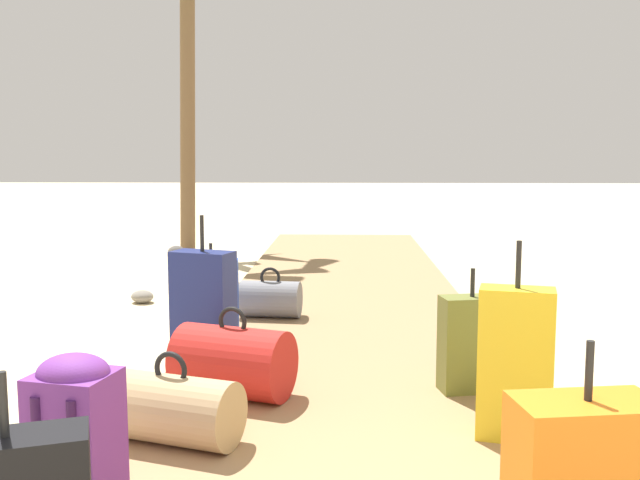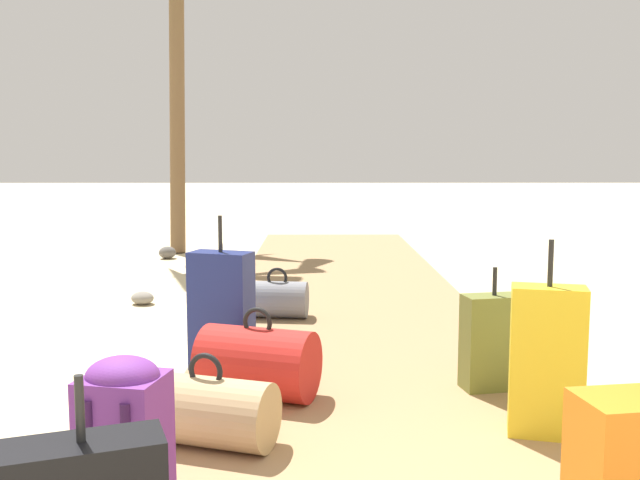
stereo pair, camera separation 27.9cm
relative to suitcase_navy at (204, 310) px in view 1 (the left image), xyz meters
The scene contains 12 objects.
ground_plane 1.41m from the suitcase_navy, 50.88° to the left, with size 60.00×60.00×0.00m, color beige.
boardwalk 2.28m from the suitcase_navy, 67.79° to the left, with size 2.13×10.35×0.08m, color #9E7A51.
suitcase_navy is the anchor object (origin of this frame).
suitcase_olive 1.58m from the suitcase_navy, 13.45° to the right, with size 0.36×0.23×0.68m.
suitcase_yellow 1.91m from the suitcase_navy, 32.09° to the right, with size 0.36×0.25×0.91m.
duffel_bag_tan 1.14m from the suitcase_navy, 85.97° to the right, with size 0.67×0.48×0.42m.
suitcase_blue 0.82m from the suitcase_navy, 97.47° to the left, with size 0.40×0.24×0.66m.
backpack_purple 1.75m from the suitcase_navy, 93.68° to the right, with size 0.32×0.30×0.58m.
duffel_bag_red 0.59m from the suitcase_navy, 63.08° to the right, with size 0.69×0.55×0.49m.
duffel_bag_grey 1.39m from the suitcase_navy, 79.17° to the left, with size 0.50×0.34×0.40m.
rock_left_mid 5.31m from the suitcase_navy, 105.36° to the left, with size 0.23×0.22×0.16m, color #5B5651.
rock_left_far 2.49m from the suitcase_navy, 114.78° to the left, with size 0.20×0.23×0.12m, color gray.
Camera 1 is at (-0.00, -1.02, 1.36)m, focal length 39.50 mm.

